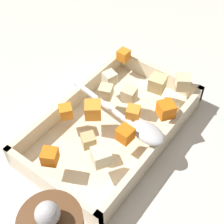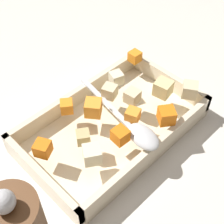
# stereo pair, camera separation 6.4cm
# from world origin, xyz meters

# --- Properties ---
(ground_plane) EXTENTS (4.00, 4.00, 0.00)m
(ground_plane) POSITION_xyz_m (0.00, 0.00, 0.00)
(ground_plane) COLOR beige
(baking_dish) EXTENTS (0.36, 0.22, 0.05)m
(baking_dish) POSITION_xyz_m (-0.01, 0.02, 0.02)
(baking_dish) COLOR beige
(baking_dish) RESTS_ON ground_plane
(carrot_chunk_corner_sw) EXTENTS (0.03, 0.03, 0.03)m
(carrot_chunk_corner_sw) POSITION_xyz_m (-0.05, -0.03, 0.07)
(carrot_chunk_corner_sw) COLOR orange
(carrot_chunk_corner_sw) RESTS_ON baking_dish
(carrot_chunk_far_right) EXTENTS (0.04, 0.04, 0.03)m
(carrot_chunk_far_right) POSITION_xyz_m (0.05, -0.06, 0.07)
(carrot_chunk_far_right) COLOR orange
(carrot_chunk_far_right) RESTS_ON baking_dish
(carrot_chunk_near_left) EXTENTS (0.03, 0.03, 0.02)m
(carrot_chunk_near_left) POSITION_xyz_m (-0.07, 0.09, 0.07)
(carrot_chunk_near_left) COLOR orange
(carrot_chunk_near_left) RESTS_ON baking_dish
(carrot_chunk_corner_nw) EXTENTS (0.02, 0.02, 0.02)m
(carrot_chunk_corner_nw) POSITION_xyz_m (0.14, 0.10, 0.07)
(carrot_chunk_corner_nw) COLOR orange
(carrot_chunk_corner_nw) RESTS_ON baking_dish
(carrot_chunk_heap_top) EXTENTS (0.04, 0.04, 0.03)m
(carrot_chunk_heap_top) POSITION_xyz_m (-0.04, 0.05, 0.07)
(carrot_chunk_heap_top) COLOR orange
(carrot_chunk_heap_top) RESTS_ON baking_dish
(carrot_chunk_under_handle) EXTENTS (0.04, 0.04, 0.03)m
(carrot_chunk_under_handle) POSITION_xyz_m (-0.16, 0.04, 0.07)
(carrot_chunk_under_handle) COLOR orange
(carrot_chunk_under_handle) RESTS_ON baking_dish
(carrot_chunk_center) EXTENTS (0.03, 0.03, 0.03)m
(carrot_chunk_center) POSITION_xyz_m (0.01, -0.02, 0.07)
(carrot_chunk_center) COLOR orange
(carrot_chunk_center) RESTS_ON baking_dish
(potato_chunk_back_center) EXTENTS (0.03, 0.03, 0.03)m
(potato_chunk_back_center) POSITION_xyz_m (0.02, 0.06, 0.07)
(potato_chunk_back_center) COLOR beige
(potato_chunk_back_center) RESTS_ON baking_dish
(potato_chunk_corner_se) EXTENTS (0.03, 0.03, 0.03)m
(potato_chunk_corner_se) POSITION_xyz_m (0.06, 0.08, 0.07)
(potato_chunk_corner_se) COLOR beige
(potato_chunk_corner_se) RESTS_ON baking_dish
(potato_chunk_heap_side) EXTENTS (0.04, 0.04, 0.03)m
(potato_chunk_heap_side) POSITION_xyz_m (-0.11, -0.03, 0.07)
(potato_chunk_heap_side) COLOR beige
(potato_chunk_heap_side) RESTS_ON baking_dish
(potato_chunk_mid_right) EXTENTS (0.04, 0.04, 0.03)m
(potato_chunk_mid_right) POSITION_xyz_m (0.10, -0.01, 0.07)
(potato_chunk_mid_right) COLOR #E0CC89
(potato_chunk_mid_right) RESTS_ON baking_dish
(potato_chunk_mid_left) EXTENTS (0.03, 0.03, 0.03)m
(potato_chunk_mid_left) POSITION_xyz_m (0.04, 0.02, 0.07)
(potato_chunk_mid_left) COLOR beige
(potato_chunk_mid_left) RESTS_ON baking_dish
(potato_chunk_corner_ne) EXTENTS (0.04, 0.04, 0.03)m
(potato_chunk_corner_ne) POSITION_xyz_m (0.14, -0.05, 0.07)
(potato_chunk_corner_ne) COLOR beige
(potato_chunk_corner_ne) RESTS_ON baking_dish
(potato_chunk_rim_edge) EXTENTS (0.03, 0.03, 0.02)m
(potato_chunk_rim_edge) POSITION_xyz_m (-0.09, 0.01, 0.07)
(potato_chunk_rim_edge) COLOR tan
(potato_chunk_rim_edge) RESTS_ON baking_dish
(serving_spoon) EXTENTS (0.06, 0.24, 0.02)m
(serving_spoon) POSITION_xyz_m (-0.01, -0.05, 0.06)
(serving_spoon) COLOR silver
(serving_spoon) RESTS_ON baking_dish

